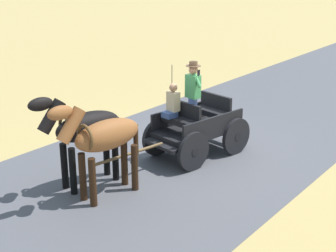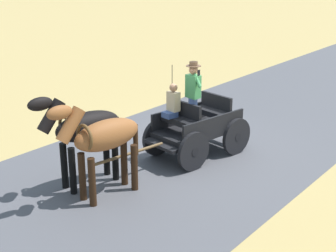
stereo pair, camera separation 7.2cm
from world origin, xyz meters
name	(u,v)px [view 2 (the right image)]	position (x,y,z in m)	size (l,w,h in m)	color
ground_plane	(195,149)	(0.00, 0.00, 0.00)	(200.00, 200.00, 0.00)	tan
road_surface	(195,149)	(0.00, 0.00, 0.00)	(6.58, 160.00, 0.01)	#4C4C51
horse_drawn_carriage	(195,125)	(-0.24, 0.33, 0.82)	(1.80, 4.51, 2.50)	black
horse_near_side	(103,138)	(-0.09, 3.38, 1.32)	(0.80, 2.15, 2.21)	brown
horse_off_side	(84,129)	(0.63, 3.26, 1.32)	(0.86, 2.15, 2.21)	black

